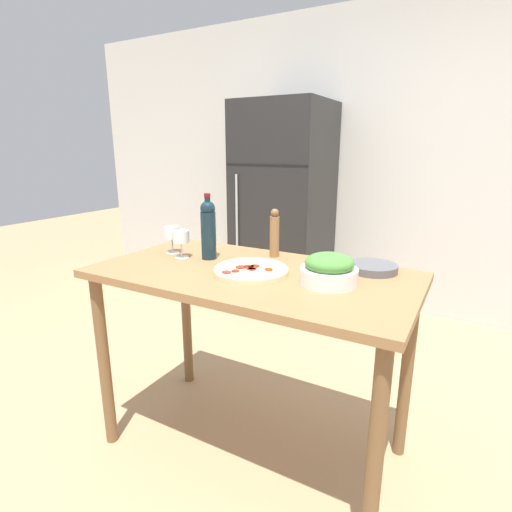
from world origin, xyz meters
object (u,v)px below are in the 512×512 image
at_px(wine_bottle, 208,228).
at_px(homemade_pizza, 251,270).
at_px(pepper_mill, 274,234).
at_px(refrigerator, 284,209).
at_px(salad_bowl, 329,270).
at_px(cast_iron_skillet, 372,267).
at_px(wine_glass_near, 181,238).
at_px(wine_glass_far, 172,234).

distance_m(wine_bottle, homemade_pizza, 0.35).
height_order(wine_bottle, pepper_mill, wine_bottle).
bearing_deg(refrigerator, pepper_mill, -66.31).
xyz_separation_m(refrigerator, pepper_mill, (0.66, -1.51, 0.12)).
xyz_separation_m(wine_bottle, homemade_pizza, (0.30, -0.11, -0.14)).
bearing_deg(salad_bowl, cast_iron_skillet, 66.97).
relative_size(wine_bottle, wine_glass_near, 2.30).
bearing_deg(pepper_mill, salad_bowl, -35.68).
bearing_deg(salad_bowl, wine_glass_far, 175.09).
relative_size(salad_bowl, homemade_pizza, 0.71).
distance_m(wine_glass_near, homemade_pizza, 0.44).
bearing_deg(salad_bowl, pepper_mill, 144.32).
height_order(pepper_mill, homemade_pizza, pepper_mill).
bearing_deg(homemade_pizza, refrigerator, 111.18).
bearing_deg(homemade_pizza, wine_glass_near, 172.23).
height_order(salad_bowl, homemade_pizza, salad_bowl).
height_order(pepper_mill, cast_iron_skillet, pepper_mill).
height_order(refrigerator, cast_iron_skillet, refrigerator).
bearing_deg(pepper_mill, homemade_pizza, -82.52).
relative_size(wine_glass_near, wine_glass_far, 1.00).
height_order(refrigerator, salad_bowl, refrigerator).
bearing_deg(wine_glass_near, salad_bowl, -1.95).
bearing_deg(wine_bottle, homemade_pizza, -20.59).
distance_m(refrigerator, wine_glass_near, 1.77).
bearing_deg(wine_glass_near, homemade_pizza, -7.77).
bearing_deg(refrigerator, wine_glass_near, -81.08).
xyz_separation_m(refrigerator, cast_iron_skillet, (1.15, -1.52, 0.02)).
xyz_separation_m(wine_glass_far, homemade_pizza, (0.53, -0.11, -0.08)).
bearing_deg(homemade_pizza, pepper_mill, 97.48).
bearing_deg(salad_bowl, refrigerator, 120.26).
bearing_deg(refrigerator, homemade_pizza, -68.82).
bearing_deg(cast_iron_skillet, wine_glass_near, -165.06).
distance_m(wine_glass_near, wine_glass_far, 0.11).
bearing_deg(wine_glass_far, salad_bowl, -4.91).
height_order(wine_glass_near, pepper_mill, pepper_mill).
height_order(wine_bottle, homemade_pizza, wine_bottle).
bearing_deg(cast_iron_skillet, wine_glass_far, -169.26).
bearing_deg(refrigerator, cast_iron_skillet, -52.94).
relative_size(wine_glass_far, pepper_mill, 0.58).
bearing_deg(wine_bottle, wine_glass_near, -156.17).
distance_m(homemade_pizza, cast_iron_skillet, 0.53).
relative_size(pepper_mill, cast_iron_skillet, 0.71).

